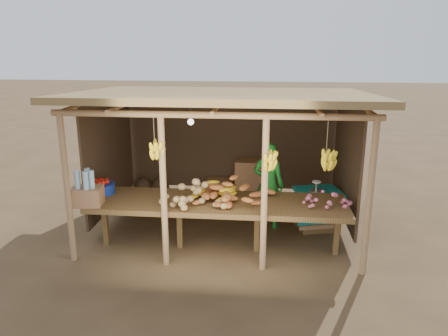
{
  "coord_description": "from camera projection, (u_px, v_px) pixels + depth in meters",
  "views": [
    {
      "loc": [
        0.7,
        -7.14,
        3.11
      ],
      "look_at": [
        0.0,
        0.0,
        1.05
      ],
      "focal_mm": 35.0,
      "sensor_mm": 36.0,
      "label": 1
    }
  ],
  "objects": [
    {
      "name": "tarp_crate",
      "position": [
        317.0,
        208.0,
        7.55
      ],
      "size": [
        0.88,
        0.8,
        0.88
      ],
      "color": "brown",
      "rests_on": "ground"
    },
    {
      "name": "banana_pile",
      "position": [
        216.0,
        185.0,
        6.79
      ],
      "size": [
        0.74,
        0.5,
        0.35
      ],
      "primitive_type": null,
      "rotation": [
        0.0,
        0.0,
        0.14
      ],
      "color": "yellow",
      "rests_on": "counter"
    },
    {
      "name": "burlap_sacks",
      "position": [
        151.0,
        189.0,
        8.94
      ],
      "size": [
        0.76,
        0.4,
        0.54
      ],
      "color": "#473321",
      "rests_on": "ground"
    },
    {
      "name": "carton_stack",
      "position": [
        239.0,
        184.0,
        8.78
      ],
      "size": [
        1.13,
        0.43,
        0.86
      ],
      "color": "#946542",
      "rests_on": "ground"
    },
    {
      "name": "stall_structure",
      "position": [
        227.0,
        119.0,
        7.15
      ],
      "size": [
        4.7,
        3.5,
        2.43
      ],
      "color": "#A87F57",
      "rests_on": "ground"
    },
    {
      "name": "ground",
      "position": [
        224.0,
        225.0,
        7.75
      ],
      "size": [
        60.0,
        60.0,
        0.0
      ],
      "primitive_type": "plane",
      "color": "brown",
      "rests_on": "ground"
    },
    {
      "name": "counter",
      "position": [
        218.0,
        205.0,
        6.64
      ],
      "size": [
        3.9,
        1.05,
        0.8
      ],
      "color": "brown",
      "rests_on": "ground"
    },
    {
      "name": "tomato_basin",
      "position": [
        101.0,
        187.0,
        6.95
      ],
      "size": [
        0.44,
        0.44,
        0.23
      ],
      "rotation": [
        0.0,
        0.0,
        -0.43
      ],
      "color": "navy",
      "rests_on": "counter"
    },
    {
      "name": "potato_heap",
      "position": [
        192.0,
        195.0,
        6.35
      ],
      "size": [
        1.06,
        0.74,
        0.37
      ],
      "primitive_type": null,
      "rotation": [
        0.0,
        0.0,
        -0.17
      ],
      "color": "#A58555",
      "rests_on": "counter"
    },
    {
      "name": "onion_heap",
      "position": [
        328.0,
        196.0,
        6.34
      ],
      "size": [
        0.7,
        0.43,
        0.35
      ],
      "primitive_type": null,
      "rotation": [
        0.0,
        0.0,
        -0.02
      ],
      "color": "#CD637C",
      "rests_on": "counter"
    },
    {
      "name": "sweet_potato_heap",
      "position": [
        234.0,
        190.0,
        6.56
      ],
      "size": [
        1.32,
        1.08,
        0.36
      ],
      "primitive_type": null,
      "rotation": [
        0.0,
        0.0,
        0.41
      ],
      "color": "#B0612D",
      "rests_on": "counter"
    },
    {
      "name": "vendor",
      "position": [
        268.0,
        185.0,
        7.5
      ],
      "size": [
        0.64,
        0.54,
        1.51
      ],
      "primitive_type": "imported",
      "rotation": [
        0.0,
        0.0,
        2.77
      ],
      "color": "#1B7A23",
      "rests_on": "ground"
    },
    {
      "name": "bottle_box",
      "position": [
        87.0,
        191.0,
        6.42
      ],
      "size": [
        0.47,
        0.39,
        0.54
      ],
      "color": "#946542",
      "rests_on": "counter"
    }
  ]
}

